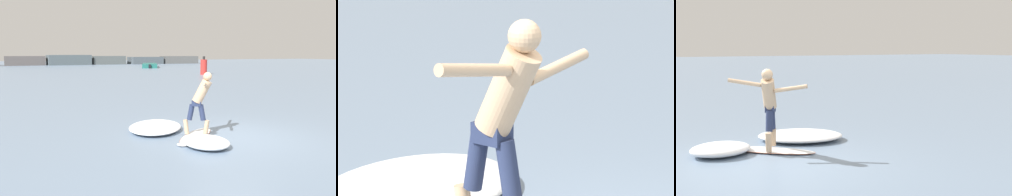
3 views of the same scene
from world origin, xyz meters
TOP-DOWN VIEW (x-y plane):
  - surfer at (-0.94, 0.42)m, footprint 1.09×1.48m
  - wave_foam_at_nose at (-1.88, 1.63)m, footprint 2.46×2.63m

SIDE VIEW (x-z plane):
  - wave_foam_at_nose at x=-1.88m, z-range 0.00..0.23m
  - surfer at x=-0.94m, z-range 0.24..2.04m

